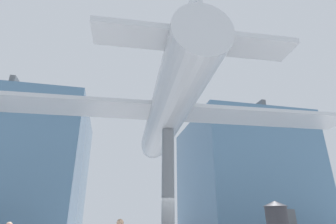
{
  "coord_description": "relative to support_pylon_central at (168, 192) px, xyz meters",
  "views": [
    {
      "loc": [
        -2.45,
        -11.27,
        1.75
      ],
      "look_at": [
        0.0,
        0.0,
        6.4
      ],
      "focal_mm": 28.0,
      "sensor_mm": 36.0,
      "label": 1
    }
  ],
  "objects": [
    {
      "name": "support_pylon_central",
      "position": [
        0.0,
        0.0,
        0.0
      ],
      "size": [
        0.54,
        0.54,
        5.52
      ],
      "color": "slate",
      "rests_on": "ground_plane"
    },
    {
      "name": "glass_pavilion_left",
      "position": [
        -9.59,
        11.63,
        2.4
      ],
      "size": [
        9.77,
        10.97,
        10.91
      ],
      "color": "slate",
      "rests_on": "ground_plane"
    },
    {
      "name": "suspended_airplane",
      "position": [
        0.01,
        0.16,
        3.66
      ],
      "size": [
        18.59,
        13.42,
        2.86
      ],
      "rotation": [
        0.0,
        0.0,
        -0.06
      ],
      "color": "#B2B7BC",
      "rests_on": "support_pylon_central"
    },
    {
      "name": "glass_pavilion_right",
      "position": [
        9.59,
        11.63,
        2.4
      ],
      "size": [
        9.77,
        10.97,
        10.91
      ],
      "color": "slate",
      "rests_on": "ground_plane"
    }
  ]
}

